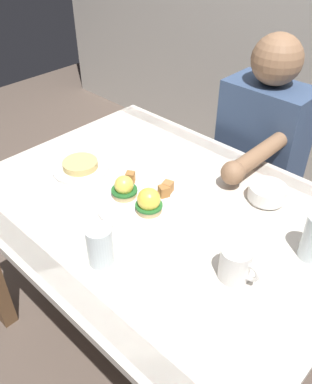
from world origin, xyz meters
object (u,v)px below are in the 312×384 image
coffee_mug (236,263)px  side_plate (81,167)px  eggs_benedict_plate (139,199)px  water_glass_far (100,247)px  fruit_bowl (267,193)px  fork (153,282)px  diner_person (257,155)px  dining_table (160,229)px

coffee_mug → side_plate: 0.68m
eggs_benedict_plate → water_glass_far: water_glass_far is taller
fruit_bowl → side_plate: bearing=-152.0°
coffee_mug → water_glass_far: (-0.29, -0.20, 0.00)m
coffee_mug → eggs_benedict_plate: bearing=174.5°
fruit_bowl → fork: 0.50m
fork → side_plate: side_plate is taller
coffee_mug → fork: 0.21m
eggs_benedict_plate → fruit_bowl: size_ratio=2.25×
side_plate → diner_person: bearing=63.1°
eggs_benedict_plate → fork: (0.25, -0.20, -0.02)m
water_glass_far → fruit_bowl: bearing=71.5°
water_glass_far → side_plate: bearing=149.3°
coffee_mug → side_plate: (-0.68, 0.03, -0.04)m
fruit_bowl → diner_person: size_ratio=0.11×
coffee_mug → fork: coffee_mug is taller
fruit_bowl → water_glass_far: 0.57m
eggs_benedict_plate → fork: size_ratio=1.96×
eggs_benedict_plate → fruit_bowl: 0.41m
eggs_benedict_plate → side_plate: bearing=-178.9°
eggs_benedict_plate → diner_person: diner_person is taller
dining_table → water_glass_far: bearing=-79.7°
coffee_mug → water_glass_far: size_ratio=0.96×
dining_table → water_glass_far: water_glass_far is taller
water_glass_far → eggs_benedict_plate: bearing=112.4°
coffee_mug → side_plate: coffee_mug is taller
coffee_mug → fork: size_ratio=0.81×
eggs_benedict_plate → coffee_mug: coffee_mug is taller
eggs_benedict_plate → fork: 0.32m
fruit_bowl → coffee_mug: (0.11, -0.33, 0.02)m
dining_table → fruit_bowl: fruit_bowl is taller
water_glass_far → diner_person: diner_person is taller
water_glass_far → coffee_mug: bearing=35.0°
coffee_mug → diner_person: diner_person is taller
eggs_benedict_plate → dining_table: bearing=45.5°
eggs_benedict_plate → coffee_mug: size_ratio=2.42×
fruit_bowl → fork: (-0.03, -0.49, -0.03)m
side_plate → dining_table: bearing=8.9°
fruit_bowl → fork: size_ratio=0.87×
fork → diner_person: size_ratio=0.12×
fork → diner_person: diner_person is taller
eggs_benedict_plate → side_plate: (-0.29, -0.01, -0.01)m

